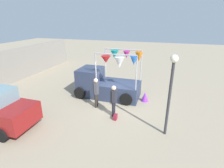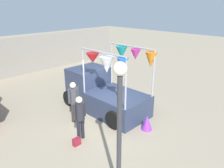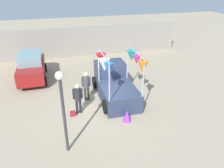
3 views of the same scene
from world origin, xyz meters
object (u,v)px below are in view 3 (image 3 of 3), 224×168
at_px(street_lamp, 62,102).
at_px(folded_kite_bundle_violet, 127,116).
at_px(person_customer, 78,96).
at_px(person_vendor, 86,84).
at_px(vendor_truck, 114,82).
at_px(parked_car, 31,67).
at_px(handbag, 73,114).

height_order(street_lamp, folded_kite_bundle_violet, street_lamp).
xyz_separation_m(person_customer, person_vendor, (0.64, 1.24, 0.04)).
distance_m(vendor_truck, folded_kite_bundle_violet, 2.76).
bearing_deg(folded_kite_bundle_violet, parked_car, 126.56).
bearing_deg(street_lamp, folded_kite_bundle_violet, 23.18).
bearing_deg(vendor_truck, folded_kite_bundle_violet, -91.84).
xyz_separation_m(parked_car, street_lamp, (1.75, -7.81, 1.43)).
distance_m(vendor_truck, street_lamp, 5.31).
relative_size(vendor_truck, folded_kite_bundle_violet, 6.85).
bearing_deg(folded_kite_bundle_violet, person_customer, 148.85).
height_order(handbag, folded_kite_bundle_violet, folded_kite_bundle_violet).
bearing_deg(parked_car, vendor_truck, -37.82).
bearing_deg(person_vendor, vendor_truck, 3.17).
bearing_deg(street_lamp, person_customer, 72.95).
bearing_deg(handbag, parked_car, 112.60).
height_order(person_customer, street_lamp, street_lamp).
relative_size(person_customer, folded_kite_bundle_violet, 2.85).
distance_m(vendor_truck, parked_car, 6.21).
relative_size(parked_car, person_customer, 2.34).
bearing_deg(person_vendor, person_customer, -117.21).
bearing_deg(person_customer, parked_car, 116.59).
xyz_separation_m(vendor_truck, person_vendor, (-1.70, -0.09, 0.18)).
height_order(vendor_truck, person_vendor, vendor_truck).
distance_m(vendor_truck, handbag, 3.18).
height_order(person_customer, handbag, person_customer).
xyz_separation_m(street_lamp, folded_kite_bundle_violet, (3.07, 1.31, -2.08)).
distance_m(handbag, street_lamp, 3.37).
height_order(parked_car, street_lamp, street_lamp).
xyz_separation_m(vendor_truck, folded_kite_bundle_violet, (-0.09, -2.69, -0.60)).
bearing_deg(parked_car, street_lamp, -77.35).
relative_size(person_customer, handbag, 6.11).
distance_m(parked_car, folded_kite_bundle_violet, 8.12).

